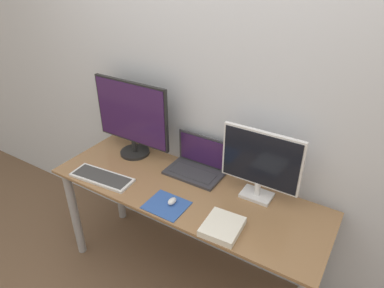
{
  "coord_description": "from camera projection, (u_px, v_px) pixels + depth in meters",
  "views": [
    {
      "loc": [
        0.92,
        -1.11,
        2.05
      ],
      "look_at": [
        -0.01,
        0.39,
        1.04
      ],
      "focal_mm": 32.0,
      "sensor_mm": 36.0,
      "label": 1
    }
  ],
  "objects": [
    {
      "name": "book",
      "position": [
        222.0,
        227.0,
        1.79
      ],
      "size": [
        0.2,
        0.23,
        0.04
      ],
      "color": "silver",
      "rests_on": "desk"
    },
    {
      "name": "mouse",
      "position": [
        172.0,
        201.0,
        1.96
      ],
      "size": [
        0.04,
        0.06,
        0.03
      ],
      "color": "silver",
      "rests_on": "mousepad"
    },
    {
      "name": "laptop",
      "position": [
        198.0,
        164.0,
        2.24
      ],
      "size": [
        0.37,
        0.23,
        0.23
      ],
      "color": "#333338",
      "rests_on": "desk"
    },
    {
      "name": "mousepad",
      "position": [
        166.0,
        205.0,
        1.96
      ],
      "size": [
        0.23,
        0.2,
        0.0
      ],
      "color": "#2D519E",
      "rests_on": "desk"
    },
    {
      "name": "monitor_left",
      "position": [
        132.0,
        117.0,
        2.32
      ],
      "size": [
        0.59,
        0.21,
        0.54
      ],
      "color": "black",
      "rests_on": "desk"
    },
    {
      "name": "monitor_right",
      "position": [
        261.0,
        163.0,
        1.92
      ],
      "size": [
        0.47,
        0.13,
        0.43
      ],
      "color": "silver",
      "rests_on": "desk"
    },
    {
      "name": "wall_back",
      "position": [
        215.0,
        97.0,
        2.11
      ],
      "size": [
        7.0,
        0.05,
        2.5
      ],
      "color": "silver",
      "rests_on": "ground_plane"
    },
    {
      "name": "keyboard",
      "position": [
        102.0,
        177.0,
        2.19
      ],
      "size": [
        0.43,
        0.19,
        0.02
      ],
      "color": "silver",
      "rests_on": "desk"
    },
    {
      "name": "desk",
      "position": [
        185.0,
        209.0,
        2.17
      ],
      "size": [
        1.74,
        0.58,
        0.77
      ],
      "color": "olive",
      "rests_on": "ground_plane"
    }
  ]
}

